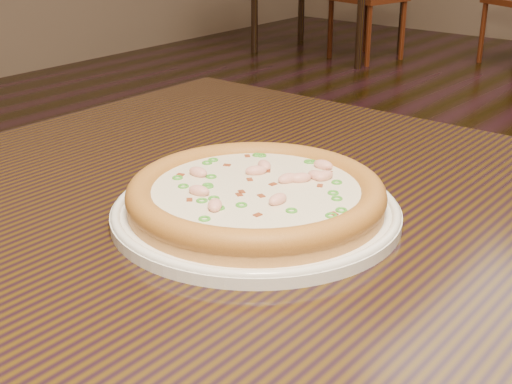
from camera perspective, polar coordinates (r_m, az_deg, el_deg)
The scene contains 4 objects.
ground at distance 1.84m, azimuth 12.32°, elevation -13.57°, with size 9.00×9.00×0.00m, color black.
hero_table at distance 0.78m, azimuth 9.32°, elevation -9.76°, with size 1.20×0.80×0.75m.
plate at distance 0.75m, azimuth 0.00°, elevation -1.50°, with size 0.31×0.31×0.02m.
pizza at distance 0.75m, azimuth 0.01°, elevation -0.20°, with size 0.27×0.27×0.03m.
Camera 1 is at (0.61, -1.37, 1.06)m, focal length 50.00 mm.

